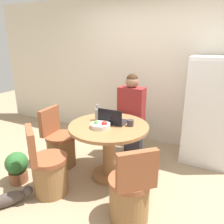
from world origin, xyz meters
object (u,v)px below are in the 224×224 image
(chair_left_side, at_px, (60,146))
(bottle, at_px, (97,114))
(chair_near_left_corner, at_px, (48,171))
(chair_near_right_corner, at_px, (130,195))
(person_seated, at_px, (132,112))
(potted_plant, at_px, (17,166))
(refrigerator, at_px, (211,112))
(fruit_bowl, at_px, (101,125))
(dining_table, at_px, (109,140))
(cat, at_px, (11,198))
(laptop, at_px, (113,120))

(chair_left_side, relative_size, bottle, 3.88)
(chair_left_side, bearing_deg, chair_near_left_corner, -155.70)
(chair_near_right_corner, relative_size, person_seated, 0.65)
(chair_near_left_corner, bearing_deg, bottle, -72.73)
(potted_plant, bearing_deg, refrigerator, 38.07)
(chair_left_side, bearing_deg, bottle, -79.91)
(bottle, bearing_deg, chair_near_left_corner, -111.58)
(chair_near_left_corner, bearing_deg, fruit_bowl, -93.22)
(person_seated, bearing_deg, chair_left_side, 42.56)
(refrigerator, xyz_separation_m, chair_near_left_corner, (-1.69, -1.73, -0.51))
(refrigerator, distance_m, chair_near_left_corner, 2.47)
(dining_table, xyz_separation_m, chair_left_side, (-0.81, -0.04, -0.26))
(person_seated, height_order, cat, person_seated)
(fruit_bowl, distance_m, cat, 1.34)
(laptop, relative_size, cat, 0.72)
(refrigerator, bearing_deg, dining_table, -137.11)
(refrigerator, xyz_separation_m, cat, (-1.94, -2.10, -0.72))
(chair_near_right_corner, height_order, laptop, laptop)
(dining_table, relative_size, chair_left_side, 1.18)
(bottle, distance_m, potted_plant, 1.28)
(refrigerator, xyz_separation_m, potted_plant, (-2.22, -1.74, -0.58))
(chair_left_side, height_order, chair_near_right_corner, same)
(person_seated, bearing_deg, potted_plant, 52.12)
(chair_near_left_corner, distance_m, chair_left_side, 0.67)
(refrigerator, bearing_deg, chair_near_right_corner, -110.26)
(dining_table, height_order, chair_left_side, chair_left_side)
(refrigerator, xyz_separation_m, fruit_bowl, (-1.23, -1.22, -0.00))
(laptop, bearing_deg, chair_near_right_corner, 127.73)
(chair_near_left_corner, relative_size, fruit_bowl, 3.55)
(chair_near_right_corner, relative_size, fruit_bowl, 3.55)
(chair_left_side, height_order, fruit_bowl, chair_left_side)
(chair_near_right_corner, relative_size, cat, 1.87)
(refrigerator, relative_size, chair_left_side, 1.83)
(chair_left_side, xyz_separation_m, bottle, (0.59, 0.13, 0.57))
(chair_near_left_corner, distance_m, fruit_bowl, 0.85)
(laptop, xyz_separation_m, cat, (-0.78, -1.10, -0.73))
(cat, bearing_deg, refrigerator, -9.84)
(refrigerator, xyz_separation_m, person_seated, (-1.13, -0.34, -0.07))
(dining_table, xyz_separation_m, chair_near_right_corner, (0.55, -0.60, -0.26))
(chair_near_left_corner, bearing_deg, laptop, -86.96)
(person_seated, xyz_separation_m, fruit_bowl, (-0.09, -0.87, 0.06))
(laptop, distance_m, cat, 1.53)
(refrigerator, bearing_deg, chair_left_side, -150.44)
(chair_near_right_corner, bearing_deg, chair_left_side, -65.03)
(refrigerator, distance_m, chair_near_right_corner, 1.87)
(chair_near_right_corner, distance_m, fruit_bowl, 0.92)
(chair_near_left_corner, bearing_deg, refrigerator, -95.49)
(fruit_bowl, height_order, potted_plant, fruit_bowl)
(chair_near_left_corner, xyz_separation_m, bottle, (0.29, 0.73, 0.57))
(bottle, bearing_deg, fruit_bowl, -52.37)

